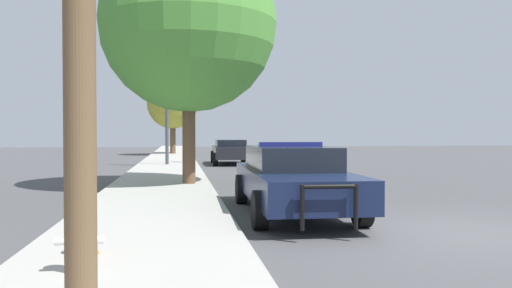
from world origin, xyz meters
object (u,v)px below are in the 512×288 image
tree_sidewalk_near (189,24)px  car_background_midblock (230,151)px  police_car (292,177)px  traffic_cone (83,231)px  traffic_light (192,85)px  tree_sidewalk_far (173,103)px  fire_hydrant (80,237)px

tree_sidewalk_near → car_background_midblock: bearing=78.0°
police_car → traffic_cone: 5.02m
tree_sidewalk_near → traffic_cone: size_ratio=12.84×
traffic_light → tree_sidewalk_far: bearing=94.7°
car_background_midblock → traffic_cone: car_background_midblock is taller
traffic_light → tree_sidewalk_near: tree_sidewalk_near is taller
fire_hydrant → traffic_cone: size_ratio=1.22×
car_background_midblock → tree_sidewalk_near: tree_sidewalk_near is taller
car_background_midblock → tree_sidewalk_near: bearing=-100.5°
fire_hydrant → tree_sidewalk_far: 33.00m
traffic_light → traffic_cone: (-1.88, -18.48, -3.61)m
fire_hydrant → traffic_cone: fire_hydrant is taller
fire_hydrant → tree_sidewalk_near: bearing=81.8°
police_car → tree_sidewalk_far: bearing=-83.0°
car_background_midblock → tree_sidewalk_far: 12.60m
fire_hydrant → car_background_midblock: car_background_midblock is taller
police_car → car_background_midblock: (0.42, 16.66, -0.02)m
car_background_midblock → tree_sidewalk_far: size_ratio=0.82×
police_car → tree_sidewalk_far: tree_sidewalk_far is taller
traffic_light → tree_sidewalk_near: bearing=-92.2°
fire_hydrant → tree_sidewalk_far: tree_sidewalk_far is taller
police_car → car_background_midblock: police_car is taller
traffic_light → tree_sidewalk_far: (-1.12, 13.52, -0.10)m
police_car → traffic_cone: police_car is taller
traffic_light → car_background_midblock: size_ratio=1.18×
tree_sidewalk_near → traffic_light: bearing=87.8°
car_background_midblock → tree_sidewalk_far: bearing=106.6°
car_background_midblock → traffic_cone: bearing=-99.5°
traffic_light → traffic_cone: bearing=-95.8°
police_car → tree_sidewalk_near: (-2.01, 5.24, 4.21)m
fire_hydrant → traffic_light: size_ratio=0.13×
traffic_light → tree_sidewalk_near: 9.72m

